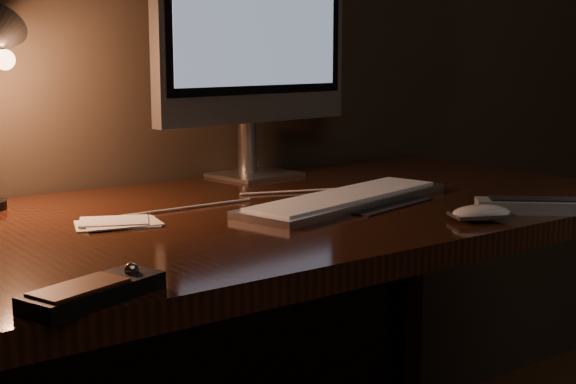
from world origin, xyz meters
TOP-DOWN VIEW (x-y plane):
  - desk at (0.00, 1.93)m, footprint 1.60×0.75m
  - monitor at (0.25, 2.17)m, footprint 0.52×0.17m
  - keyboard at (0.20, 1.80)m, footprint 0.50×0.24m
  - mousepad at (0.23, 1.79)m, footprint 0.25×0.22m
  - mouse at (0.28, 1.55)m, footprint 0.11×0.09m
  - media_remote at (-0.41, 1.52)m, footprint 0.18×0.11m
  - tv_remote at (0.41, 1.53)m, footprint 0.20×0.19m
  - papers at (-0.22, 1.88)m, footprint 0.15×0.12m
  - cable at (0.07, 1.92)m, footprint 0.50×0.11m

SIDE VIEW (x-z plane):
  - desk at x=0.00m, z-range 0.25..1.00m
  - mousepad at x=0.23m, z-range 0.75..0.75m
  - cable at x=0.07m, z-range 0.75..0.75m
  - papers at x=-0.22m, z-range 0.75..0.76m
  - keyboard at x=0.20m, z-range 0.75..0.77m
  - mouse at x=0.28m, z-range 0.75..0.77m
  - media_remote at x=-0.41m, z-range 0.75..0.78m
  - tv_remote at x=0.41m, z-range 0.75..0.78m
  - monitor at x=0.25m, z-range 0.80..1.35m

